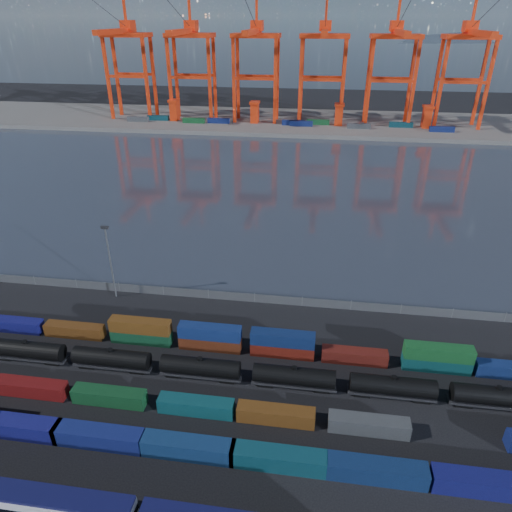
# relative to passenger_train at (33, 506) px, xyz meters

# --- Properties ---
(ground) EXTENTS (700.00, 700.00, 0.00)m
(ground) POSITION_rel_passenger_train_xyz_m (19.07, 22.42, -2.66)
(ground) COLOR black
(ground) RESTS_ON ground
(harbor_water) EXTENTS (700.00, 700.00, 0.00)m
(harbor_water) POSITION_rel_passenger_train_xyz_m (19.07, 127.42, -2.65)
(harbor_water) COLOR #2B323E
(harbor_water) RESTS_ON ground
(far_quay) EXTENTS (700.00, 70.00, 2.00)m
(far_quay) POSITION_rel_passenger_train_xyz_m (19.07, 232.42, -1.66)
(far_quay) COLOR #514F4C
(far_quay) RESTS_ON ground
(passenger_train) EXTENTS (76.98, 3.08, 5.29)m
(passenger_train) POSITION_rel_passenger_train_xyz_m (0.00, 0.00, 0.00)
(passenger_train) COLOR silver
(passenger_train) RESTS_ON ground
(container_row_south) EXTENTS (140.89, 2.62, 5.59)m
(container_row_south) POSITION_rel_passenger_train_xyz_m (4.81, 11.55, -0.66)
(container_row_south) COLOR #444649
(container_row_south) RESTS_ON ground
(container_row_mid) EXTENTS (127.62, 2.36, 2.51)m
(container_row_mid) POSITION_rel_passenger_train_xyz_m (5.72, 19.19, -1.40)
(container_row_mid) COLOR #3B3E40
(container_row_mid) RESTS_ON ground
(container_row_north) EXTENTS (140.68, 2.30, 4.90)m
(container_row_north) POSITION_rel_passenger_train_xyz_m (25.38, 34.32, -0.78)
(container_row_north) COLOR #0F264E
(container_row_north) RESTS_ON ground
(tanker_string) EXTENTS (122.22, 2.95, 4.22)m
(tanker_string) POSITION_rel_passenger_train_xyz_m (36.70, 26.66, -0.54)
(tanker_string) COLOR black
(tanker_string) RESTS_ON ground
(waterfront_fence) EXTENTS (160.12, 0.12, 2.20)m
(waterfront_fence) POSITION_rel_passenger_train_xyz_m (19.07, 50.42, -1.66)
(waterfront_fence) COLOR #595B5E
(waterfront_fence) RESTS_ON ground
(yard_light_mast) EXTENTS (1.60, 0.40, 16.60)m
(yard_light_mast) POSITION_rel_passenger_train_xyz_m (-10.93, 48.42, 6.64)
(yard_light_mast) COLOR slate
(yard_light_mast) RESTS_ON ground
(gantry_cranes) EXTENTS (199.88, 47.76, 64.68)m
(gantry_cranes) POSITION_rel_passenger_train_xyz_m (11.57, 225.70, 36.99)
(gantry_cranes) COLOR red
(gantry_cranes) RESTS_ON ground
(quay_containers) EXTENTS (172.58, 10.99, 2.60)m
(quay_containers) POSITION_rel_passenger_train_xyz_m (8.07, 217.88, 0.64)
(quay_containers) COLOR navy
(quay_containers) RESTS_ON far_quay
(straddle_carriers) EXTENTS (140.00, 7.00, 11.10)m
(straddle_carriers) POSITION_rel_passenger_train_xyz_m (16.57, 222.42, 5.16)
(straddle_carriers) COLOR red
(straddle_carriers) RESTS_ON far_quay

